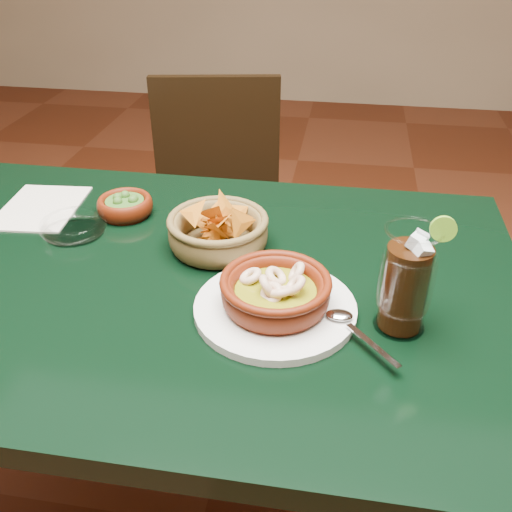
% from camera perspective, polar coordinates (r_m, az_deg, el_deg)
% --- Properties ---
extents(dining_table, '(1.20, 0.80, 0.75)m').
position_cam_1_polar(dining_table, '(1.07, -7.30, -6.01)').
color(dining_table, black).
rests_on(dining_table, ground).
extents(dining_chair, '(0.47, 0.47, 0.87)m').
position_cam_1_polar(dining_chair, '(1.75, -3.88, 4.02)').
color(dining_chair, black).
rests_on(dining_chair, ground).
extents(shrimp_plate, '(0.32, 0.26, 0.08)m').
position_cam_1_polar(shrimp_plate, '(0.89, 1.99, -3.98)').
color(shrimp_plate, silver).
rests_on(shrimp_plate, dining_table).
extents(chip_basket, '(0.22, 0.22, 0.13)m').
position_cam_1_polar(chip_basket, '(1.06, -3.81, 2.49)').
color(chip_basket, brown).
rests_on(chip_basket, dining_table).
extents(guacamole_ramekin, '(0.13, 0.13, 0.04)m').
position_cam_1_polar(guacamole_ramekin, '(1.21, -12.96, 4.98)').
color(guacamole_ramekin, '#4B1405').
rests_on(guacamole_ramekin, dining_table).
extents(cola_drink, '(0.17, 0.17, 0.19)m').
position_cam_1_polar(cola_drink, '(0.86, 14.77, -2.44)').
color(cola_drink, white).
rests_on(cola_drink, dining_table).
extents(glass_ashtray, '(0.14, 0.14, 0.03)m').
position_cam_1_polar(glass_ashtray, '(1.17, -17.79, 2.88)').
color(glass_ashtray, white).
rests_on(glass_ashtray, dining_table).
extents(paper_menu, '(0.17, 0.22, 0.00)m').
position_cam_1_polar(paper_menu, '(1.29, -20.71, 4.55)').
color(paper_menu, beige).
rests_on(paper_menu, dining_table).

